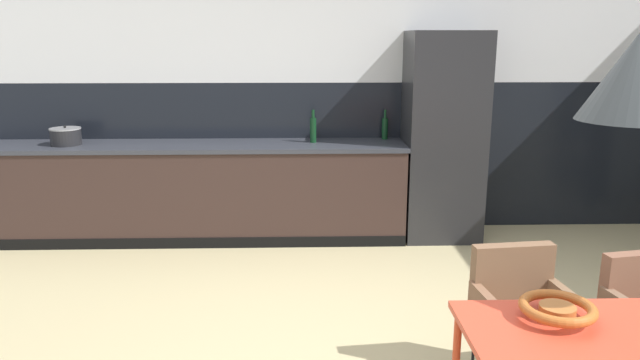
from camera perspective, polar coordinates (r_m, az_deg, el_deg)
The scene contains 10 objects.
back_wall_splashback_dark at distance 5.95m, azimuth 3.02°, elevation 2.39°, with size 7.43×0.12×1.46m, color black.
back_wall_panel_upper at distance 5.84m, azimuth 3.21°, elevation 16.57°, with size 7.43×0.12×1.46m, color silver.
kitchen_counter at distance 5.74m, azimuth -12.34°, elevation -1.10°, with size 4.05×0.63×0.92m.
refrigerator_column at distance 5.69m, azimuth 11.79°, elevation 4.08°, with size 0.71×0.60×1.95m, color #232326.
armchair_near_window at distance 3.41m, azimuth 18.81°, elevation -11.04°, with size 0.53×0.52×0.79m.
fruit_bowl at distance 2.72m, azimuth 21.95°, elevation -11.48°, with size 0.32×0.32×0.08m.
cooking_pot at distance 5.93m, azimuth -23.33°, elevation 3.88°, with size 0.28×0.28×0.18m.
bottle_spice_small at distance 5.57m, azimuth -0.67°, elevation 4.94°, with size 0.06×0.06×0.31m.
bottle_vinegar_dark at distance 5.80m, azimuth 6.28°, elevation 5.04°, with size 0.06×0.06×0.29m.
pendant_lamp_over_table_near at distance 2.33m, azimuth 28.22°, elevation 8.87°, with size 0.38×0.38×1.26m.
Camera 1 is at (-0.48, -2.86, 1.89)m, focal length 33.15 mm.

